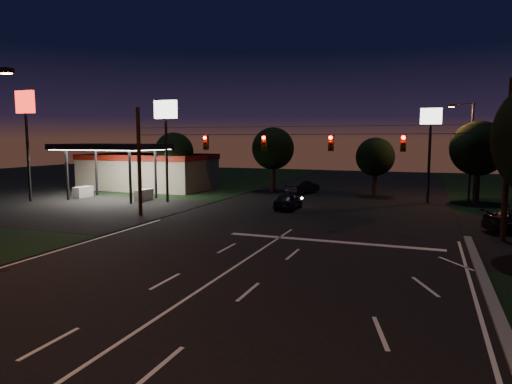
% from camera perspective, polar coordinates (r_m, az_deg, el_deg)
% --- Properties ---
extents(ground, '(140.00, 140.00, 0.00)m').
position_cam_1_polar(ground, '(16.55, -9.60, -13.59)').
color(ground, black).
rests_on(ground, ground).
extents(cross_street_left, '(20.00, 16.00, 0.02)m').
position_cam_1_polar(cross_street_left, '(40.92, -22.63, -1.89)').
color(cross_street_left, black).
rests_on(cross_street_left, ground).
extents(stop_bar, '(12.00, 0.50, 0.01)m').
position_cam_1_polar(stop_bar, '(25.98, 9.33, -6.11)').
color(stop_bar, silver).
rests_on(stop_bar, ground).
extents(utility_pole_right, '(0.30, 0.30, 9.00)m').
position_cam_1_polar(utility_pole_right, '(29.22, 28.42, -5.42)').
color(utility_pole_right, black).
rests_on(utility_pole_right, ground).
extents(utility_pole_left, '(0.28, 0.28, 8.00)m').
position_cam_1_polar(utility_pole_left, '(35.13, -14.20, -2.91)').
color(utility_pole_left, black).
rests_on(utility_pole_left, ground).
extents(signal_span, '(24.00, 0.40, 1.56)m').
position_cam_1_polar(signal_span, '(29.42, 5.11, 6.23)').
color(signal_span, black).
rests_on(signal_span, ground).
extents(gas_station, '(14.20, 16.10, 5.25)m').
position_cam_1_polar(gas_station, '(53.03, -13.54, 2.86)').
color(gas_station, gray).
rests_on(gas_station, ground).
extents(pole_sign_left_near, '(2.20, 0.30, 9.10)m').
position_cam_1_polar(pole_sign_left_near, '(41.63, -11.20, 8.27)').
color(pole_sign_left_near, black).
rests_on(pole_sign_left_near, ground).
extents(pole_sign_left_far, '(2.00, 0.30, 10.00)m').
position_cam_1_polar(pole_sign_left_far, '(46.24, -26.82, 8.30)').
color(pole_sign_left_far, black).
rests_on(pole_sign_left_far, ground).
extents(pole_sign_right, '(1.80, 0.30, 8.40)m').
position_cam_1_polar(pole_sign_right, '(43.37, 20.96, 6.91)').
color(pole_sign_right, black).
rests_on(pole_sign_right, ground).
extents(street_light_right_far, '(2.20, 0.35, 9.00)m').
position_cam_1_polar(street_light_right_far, '(45.49, 25.00, 5.44)').
color(street_light_right_far, black).
rests_on(street_light_right_far, ground).
extents(tree_far_a, '(4.20, 4.20, 6.42)m').
position_cam_1_polar(tree_far_a, '(50.63, -10.12, 4.90)').
color(tree_far_a, black).
rests_on(tree_far_a, ground).
extents(tree_far_b, '(4.60, 4.60, 6.98)m').
position_cam_1_polar(tree_far_b, '(50.10, 2.20, 5.39)').
color(tree_far_b, black).
rests_on(tree_far_b, ground).
extents(tree_far_c, '(3.80, 3.80, 5.86)m').
position_cam_1_polar(tree_far_c, '(46.76, 14.70, 4.21)').
color(tree_far_c, black).
rests_on(tree_far_c, ground).
extents(tree_far_d, '(4.80, 4.80, 7.30)m').
position_cam_1_polar(tree_far_d, '(44.70, 26.06, 4.84)').
color(tree_far_d, black).
rests_on(tree_far_d, ground).
extents(car_oncoming_a, '(1.63, 3.99, 1.36)m').
position_cam_1_polar(car_oncoming_a, '(37.20, 4.04, -1.14)').
color(car_oncoming_a, black).
rests_on(car_oncoming_a, ground).
extents(car_oncoming_b, '(2.84, 4.60, 1.43)m').
position_cam_1_polar(car_oncoming_b, '(48.21, 5.88, 0.67)').
color(car_oncoming_b, black).
rests_on(car_oncoming_b, ground).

